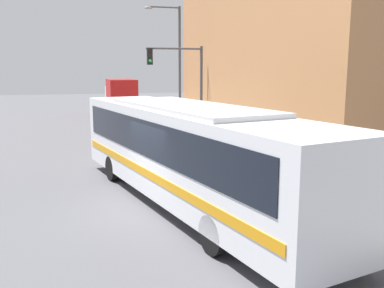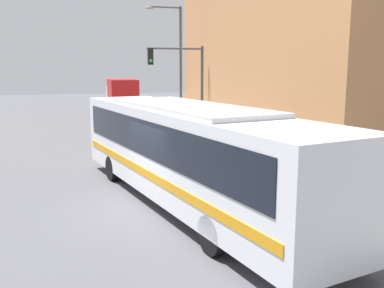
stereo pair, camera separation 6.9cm
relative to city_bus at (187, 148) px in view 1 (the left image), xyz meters
name	(u,v)px [view 1 (the left image)]	position (x,y,z in m)	size (l,w,h in m)	color
ground_plane	(150,211)	(-1.19, -0.26, -1.75)	(120.00, 120.00, 0.00)	#515156
sidewalk	(178,121)	(4.58, 19.74, -1.67)	(2.54, 70.00, 0.14)	#A8A399
building_facade	(279,41)	(8.85, 11.80, 3.97)	(6.00, 22.12, 11.43)	#B27A4C
city_bus	(187,148)	(0.00, 0.00, 0.00)	(5.07, 12.61, 3.04)	silver
delivery_truck	(120,95)	(0.98, 26.66, -0.05)	(2.27, 6.89, 3.14)	#B21919
fire_hydrant	(260,159)	(3.91, 3.33, -1.24)	(0.24, 0.33, 0.72)	red
traffic_light_pole	(182,75)	(2.92, 11.90, 1.96)	(3.28, 0.35, 5.18)	#47474C
street_lamp	(176,56)	(3.86, 17.43, 3.15)	(2.53, 0.28, 8.11)	#47474C
pedestrian_near_corner	(190,117)	(4.23, 14.89, -0.80)	(0.34, 0.34, 1.58)	#47382D
pedestrian_mid_block	(274,143)	(5.04, 4.42, -0.81)	(0.34, 0.34, 1.57)	#23283D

